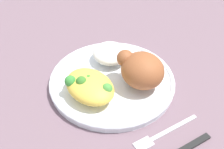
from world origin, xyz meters
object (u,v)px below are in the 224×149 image
at_px(plate, 112,81).
at_px(mac_cheese_with_broccoli, 89,86).
at_px(rice_pile, 110,53).
at_px(fork, 163,133).
at_px(roasted_chicken, 141,70).

relative_size(plate, mac_cheese_with_broccoli, 2.36).
bearing_deg(plate, rice_pile, -36.18).
relative_size(plate, rice_pile, 3.33).
relative_size(rice_pile, fork, 0.57).
bearing_deg(roasted_chicken, rice_pile, -1.02).
relative_size(plate, fork, 1.90).
relative_size(roasted_chicken, mac_cheese_with_broccoli, 0.90).
distance_m(mac_cheese_with_broccoli, fork, 0.17).
bearing_deg(roasted_chicken, fork, 157.11).
xyz_separation_m(plate, roasted_chicken, (-0.05, -0.04, 0.05)).
distance_m(rice_pile, fork, 0.22).
bearing_deg(rice_pile, mac_cheese_with_broccoli, 119.99).
height_order(rice_pile, mac_cheese_with_broccoli, mac_cheese_with_broccoli).
height_order(rice_pile, fork, rice_pile).
xyz_separation_m(mac_cheese_with_broccoli, fork, (-0.16, -0.05, -0.04)).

